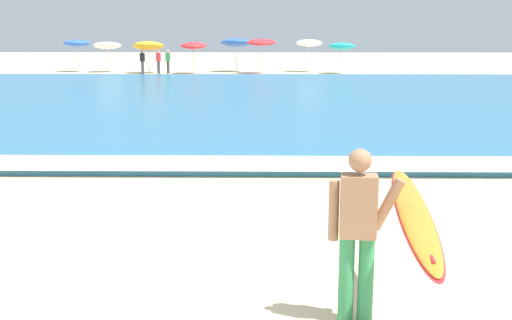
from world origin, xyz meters
name	(u,v)px	position (x,y,z in m)	size (l,w,h in m)	color
ground_plane	(109,312)	(0.00, 0.00, 0.00)	(160.00, 160.00, 0.00)	beige
sea	(227,98)	(0.00, 19.97, 0.07)	(120.00, 28.00, 0.14)	teal
surf_foam	(188,163)	(0.00, 6.57, 0.15)	(120.00, 1.49, 0.01)	white
surfer_with_board	(386,222)	(2.72, -0.22, 1.04)	(1.08, 2.76, 1.73)	#338E56
beach_umbrella_0	(77,43)	(-11.68, 38.25, 2.00)	(1.83, 1.83, 2.24)	beige
beach_umbrella_1	(107,45)	(-9.45, 37.88, 1.85)	(1.95, 1.97, 2.15)	beige
beach_umbrella_2	(148,46)	(-6.39, 36.93, 1.86)	(2.10, 2.14, 2.23)	beige
beach_umbrella_3	(194,46)	(-3.25, 36.47, 1.87)	(1.76, 1.79, 2.18)	beige
beach_umbrella_4	(236,43)	(-0.44, 38.53, 2.04)	(2.21, 2.25, 2.42)	beige
beach_umbrella_5	(261,42)	(1.33, 36.67, 2.09)	(1.97, 1.99, 2.38)	beige
beach_umbrella_6	(309,43)	(4.70, 38.56, 2.01)	(1.85, 1.89, 2.33)	beige
beach_umbrella_7	(342,46)	(6.77, 36.65, 1.83)	(1.76, 1.79, 2.13)	beige
beachgoer_near_row_left	(158,61)	(-5.67, 36.50, 0.84)	(0.32, 0.20, 1.58)	#383842
beachgoer_near_row_mid	(142,61)	(-6.68, 36.12, 0.84)	(0.32, 0.20, 1.58)	#383842
beachgoer_near_row_right	(168,61)	(-5.03, 36.59, 0.84)	(0.32, 0.20, 1.58)	#383842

